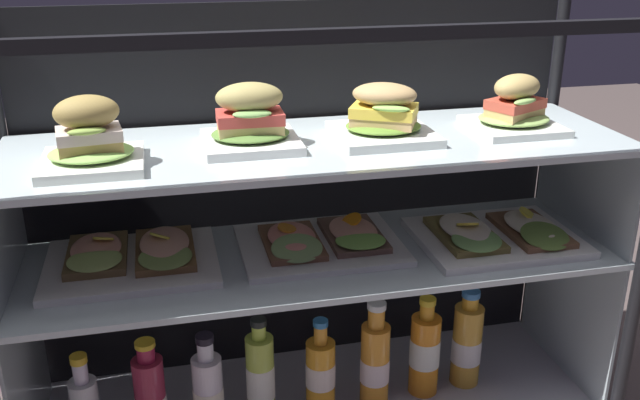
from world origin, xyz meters
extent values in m
cylinder|color=black|center=(-0.62, 0.20, 0.45)|extent=(0.03, 0.03, 0.90)
cylinder|color=black|center=(0.62, 0.20, 0.45)|extent=(0.03, 0.03, 0.90)
cube|color=black|center=(0.00, -0.20, 0.89)|extent=(1.24, 0.02, 0.02)
cube|color=black|center=(0.00, 0.21, 0.47)|extent=(1.21, 0.01, 0.86)
cube|color=silver|center=(-0.60, 0.00, 0.22)|extent=(0.01, 0.37, 0.35)
cube|color=silver|center=(0.60, 0.00, 0.22)|extent=(0.01, 0.37, 0.35)
cube|color=silver|center=(0.00, 0.00, 0.40)|extent=(1.23, 0.38, 0.01)
cube|color=silver|center=(-0.60, 0.00, 0.52)|extent=(0.01, 0.37, 0.23)
cube|color=silver|center=(0.60, 0.00, 0.52)|extent=(0.01, 0.37, 0.23)
cube|color=silver|center=(0.00, 0.00, 0.64)|extent=(1.23, 0.38, 0.01)
cube|color=white|center=(-0.42, -0.05, 0.66)|extent=(0.18, 0.18, 0.02)
ellipsoid|color=#95CE5F|center=(-0.42, -0.05, 0.68)|extent=(0.15, 0.12, 0.02)
cube|color=tan|center=(-0.42, -0.05, 0.69)|extent=(0.11, 0.09, 0.02)
cube|color=beige|center=(-0.42, -0.05, 0.71)|extent=(0.12, 0.09, 0.02)
ellipsoid|color=#8CAE48|center=(-0.42, -0.09, 0.72)|extent=(0.07, 0.03, 0.01)
ellipsoid|color=#A28646|center=(-0.42, -0.05, 0.75)|extent=(0.12, 0.09, 0.06)
cube|color=white|center=(-0.13, 0.01, 0.66)|extent=(0.18, 0.18, 0.02)
ellipsoid|color=#588238|center=(-0.13, 0.01, 0.68)|extent=(0.15, 0.13, 0.02)
cube|color=#D0BC6B|center=(-0.13, 0.01, 0.69)|extent=(0.12, 0.08, 0.02)
cube|color=#CB453C|center=(-0.13, 0.01, 0.71)|extent=(0.13, 0.08, 0.02)
ellipsoid|color=#83B55E|center=(-0.13, -0.03, 0.72)|extent=(0.07, 0.03, 0.02)
ellipsoid|color=tan|center=(-0.13, 0.01, 0.75)|extent=(0.13, 0.08, 0.06)
cube|color=white|center=(0.13, 0.00, 0.66)|extent=(0.19, 0.19, 0.02)
ellipsoid|color=olive|center=(0.13, 0.00, 0.68)|extent=(0.15, 0.13, 0.02)
cube|color=#E0B372|center=(0.13, 0.00, 0.69)|extent=(0.15, 0.13, 0.02)
cube|color=yellow|center=(0.13, 0.00, 0.71)|extent=(0.15, 0.14, 0.02)
ellipsoid|color=#92C858|center=(0.13, -0.04, 0.72)|extent=(0.08, 0.06, 0.01)
ellipsoid|color=tan|center=(0.13, 0.00, 0.74)|extent=(0.15, 0.14, 0.04)
cube|color=white|center=(0.41, 0.00, 0.66)|extent=(0.18, 0.18, 0.01)
ellipsoid|color=#94BD60|center=(0.41, 0.00, 0.67)|extent=(0.15, 0.13, 0.02)
cube|color=#DDB86B|center=(0.41, 0.00, 0.69)|extent=(0.13, 0.11, 0.02)
cube|color=#C74D38|center=(0.41, 0.00, 0.71)|extent=(0.13, 0.12, 0.02)
ellipsoid|color=#8AB45C|center=(0.41, -0.04, 0.72)|extent=(0.07, 0.05, 0.02)
ellipsoid|color=tan|center=(0.41, 0.00, 0.74)|extent=(0.14, 0.12, 0.05)
cube|color=white|center=(-0.38, 0.03, 0.42)|extent=(0.34, 0.27, 0.01)
cube|color=brown|center=(-0.45, 0.05, 0.43)|extent=(0.12, 0.19, 0.02)
ellipsoid|color=#A5C262|center=(-0.45, 0.00, 0.44)|extent=(0.11, 0.10, 0.02)
ellipsoid|color=#EEA68A|center=(-0.45, 0.05, 0.45)|extent=(0.10, 0.15, 0.01)
cylinder|color=#F8E345|center=(-0.43, 0.07, 0.46)|extent=(0.05, 0.05, 0.02)
cube|color=brown|center=(-0.31, 0.05, 0.43)|extent=(0.12, 0.20, 0.01)
ellipsoid|color=#7E9D4C|center=(-0.31, -0.01, 0.44)|extent=(0.12, 0.12, 0.02)
ellipsoid|color=#E4AA8D|center=(-0.31, 0.05, 0.45)|extent=(0.10, 0.16, 0.02)
cylinder|color=#EDE546|center=(-0.32, 0.05, 0.46)|extent=(0.06, 0.06, 0.03)
cube|color=white|center=(0.01, 0.03, 0.42)|extent=(0.34, 0.27, 0.01)
cube|color=brown|center=(-0.05, 0.03, 0.43)|extent=(0.12, 0.19, 0.01)
ellipsoid|color=#89B065|center=(-0.05, -0.03, 0.44)|extent=(0.11, 0.10, 0.04)
ellipsoid|color=#EA937F|center=(-0.05, 0.03, 0.44)|extent=(0.10, 0.15, 0.02)
cylinder|color=orange|center=(-0.06, 0.04, 0.45)|extent=(0.05, 0.05, 0.01)
cube|color=brown|center=(0.08, 0.04, 0.43)|extent=(0.12, 0.19, 0.01)
ellipsoid|color=#80C34F|center=(0.08, -0.02, 0.44)|extent=(0.11, 0.10, 0.02)
ellipsoid|color=#E1A085|center=(0.08, 0.04, 0.44)|extent=(0.10, 0.15, 0.01)
cylinder|color=orange|center=(0.09, 0.06, 0.45)|extent=(0.05, 0.05, 0.02)
cube|color=white|center=(0.38, -0.02, 0.42)|extent=(0.34, 0.27, 0.02)
cube|color=brown|center=(0.31, -0.02, 0.43)|extent=(0.12, 0.19, 0.01)
ellipsoid|color=#71A554|center=(0.31, -0.08, 0.44)|extent=(0.11, 0.11, 0.03)
ellipsoid|color=beige|center=(0.31, -0.02, 0.45)|extent=(0.10, 0.15, 0.02)
cylinder|color=yellow|center=(0.31, -0.04, 0.46)|extent=(0.05, 0.05, 0.02)
cube|color=brown|center=(0.46, -0.03, 0.43)|extent=(0.12, 0.20, 0.01)
ellipsoid|color=olive|center=(0.46, -0.09, 0.44)|extent=(0.12, 0.12, 0.04)
ellipsoid|color=silver|center=(0.46, -0.03, 0.45)|extent=(0.10, 0.16, 0.02)
cylinder|color=yellow|center=(0.47, 0.00, 0.46)|extent=(0.05, 0.05, 0.02)
cylinder|color=white|center=(-0.50, -0.03, 0.21)|extent=(0.03, 0.03, 0.05)
cylinder|color=gold|center=(-0.50, -0.03, 0.24)|extent=(0.03, 0.03, 0.02)
cylinder|color=maroon|center=(-0.37, -0.03, 0.13)|extent=(0.06, 0.06, 0.18)
cylinder|color=#9B1D3E|center=(-0.37, -0.03, 0.24)|extent=(0.04, 0.04, 0.03)
cylinder|color=gold|center=(-0.37, -0.03, 0.26)|extent=(0.04, 0.04, 0.01)
cylinder|color=silver|center=(-0.25, -0.03, 0.12)|extent=(0.06, 0.06, 0.16)
cylinder|color=white|center=(-0.25, -0.03, 0.11)|extent=(0.07, 0.07, 0.06)
cylinder|color=white|center=(-0.25, -0.03, 0.23)|extent=(0.03, 0.03, 0.04)
cylinder|color=black|center=(-0.25, -0.03, 0.26)|extent=(0.04, 0.04, 0.02)
cylinder|color=#B0C946|center=(-0.14, -0.02, 0.14)|extent=(0.06, 0.06, 0.20)
cylinder|color=white|center=(-0.14, -0.02, 0.13)|extent=(0.06, 0.06, 0.08)
cylinder|color=#B7D944|center=(-0.14, -0.02, 0.25)|extent=(0.03, 0.03, 0.03)
cylinder|color=black|center=(-0.14, -0.02, 0.28)|extent=(0.03, 0.03, 0.01)
cylinder|color=orange|center=(-0.01, -0.03, 0.13)|extent=(0.06, 0.06, 0.17)
cylinder|color=silver|center=(-0.01, -0.03, 0.13)|extent=(0.07, 0.07, 0.06)
cylinder|color=orange|center=(-0.01, -0.03, 0.23)|extent=(0.03, 0.03, 0.04)
cylinder|color=#296DAC|center=(-0.01, -0.03, 0.26)|extent=(0.03, 0.03, 0.01)
cylinder|color=orange|center=(0.12, -0.03, 0.14)|extent=(0.06, 0.06, 0.19)
cylinder|color=white|center=(0.12, -0.03, 0.13)|extent=(0.07, 0.07, 0.06)
cylinder|color=orange|center=(0.12, -0.03, 0.26)|extent=(0.04, 0.04, 0.05)
cylinder|color=silver|center=(0.12, -0.03, 0.29)|extent=(0.04, 0.04, 0.01)
cylinder|color=orange|center=(0.24, -0.02, 0.14)|extent=(0.07, 0.07, 0.19)
cylinder|color=white|center=(0.24, -0.02, 0.15)|extent=(0.07, 0.07, 0.07)
cylinder|color=orange|center=(0.24, -0.02, 0.25)|extent=(0.03, 0.03, 0.04)
cylinder|color=gold|center=(0.24, -0.02, 0.28)|extent=(0.04, 0.04, 0.01)
cylinder|color=gold|center=(0.35, -0.01, 0.14)|extent=(0.07, 0.07, 0.20)
cylinder|color=silver|center=(0.35, -0.01, 0.13)|extent=(0.07, 0.07, 0.06)
cylinder|color=gold|center=(0.35, -0.01, 0.25)|extent=(0.04, 0.04, 0.03)
cylinder|color=#3372B4|center=(0.35, -0.01, 0.28)|extent=(0.04, 0.04, 0.01)
camera|label=1|loc=(-0.30, -1.29, 1.05)|focal=39.55mm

